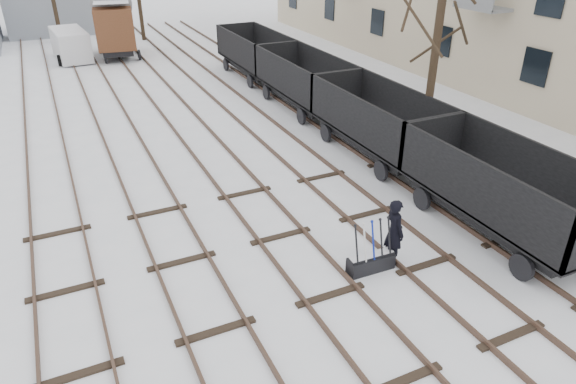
# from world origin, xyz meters

# --- Properties ---
(ground) EXTENTS (120.00, 120.00, 0.00)m
(ground) POSITION_xyz_m (0.00, 0.00, 0.00)
(ground) COLOR white
(ground) RESTS_ON ground
(tracks) EXTENTS (13.90, 52.00, 0.16)m
(tracks) POSITION_xyz_m (-0.00, 13.67, 0.07)
(tracks) COLOR black
(tracks) RESTS_ON ground
(shed_right) EXTENTS (7.00, 6.00, 4.50)m
(shed_right) POSITION_xyz_m (-4.00, 40.00, 2.25)
(shed_right) COLOR gray
(shed_right) RESTS_ON ground
(ground_frame) EXTENTS (1.31, 0.45, 1.49)m
(ground_frame) POSITION_xyz_m (1.50, 0.48, 0.28)
(ground_frame) COLOR black
(ground_frame) RESTS_ON ground
(worker) EXTENTS (0.48, 0.72, 1.92)m
(worker) POSITION_xyz_m (2.25, 0.58, 0.96)
(worker) COLOR black
(worker) RESTS_ON ground
(freight_wagon_a) EXTENTS (2.56, 6.39, 2.61)m
(freight_wagon_a) POSITION_xyz_m (6.00, 0.54, 1.00)
(freight_wagon_a) COLOR black
(freight_wagon_a) RESTS_ON ground
(freight_wagon_b) EXTENTS (2.56, 6.39, 2.61)m
(freight_wagon_b) POSITION_xyz_m (6.00, 6.94, 1.00)
(freight_wagon_b) COLOR black
(freight_wagon_b) RESTS_ON ground
(freight_wagon_c) EXTENTS (2.56, 6.39, 2.61)m
(freight_wagon_c) POSITION_xyz_m (6.00, 13.34, 1.00)
(freight_wagon_c) COLOR black
(freight_wagon_c) RESTS_ON ground
(freight_wagon_d) EXTENTS (2.56, 6.39, 2.61)m
(freight_wagon_d) POSITION_xyz_m (6.00, 19.74, 1.00)
(freight_wagon_d) COLOR black
(freight_wagon_d) RESTS_ON ground
(box_van_wagon) EXTENTS (3.29, 5.26, 3.77)m
(box_van_wagon) POSITION_xyz_m (-0.60, 28.46, 2.20)
(box_van_wagon) COLOR black
(box_van_wagon) RESTS_ON ground
(panel_van) EXTENTS (2.27, 4.58, 1.96)m
(panel_van) POSITION_xyz_m (-3.56, 28.89, 1.02)
(panel_van) COLOR silver
(panel_van) RESTS_ON ground
(tree_near) EXTENTS (0.30, 0.30, 6.52)m
(tree_near) POSITION_xyz_m (7.33, 5.72, 3.26)
(tree_near) COLOR black
(tree_near) RESTS_ON ground
(tree_far_left) EXTENTS (0.30, 0.30, 6.13)m
(tree_far_left) POSITION_xyz_m (-3.88, 34.84, 3.06)
(tree_far_left) COLOR black
(tree_far_left) RESTS_ON ground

